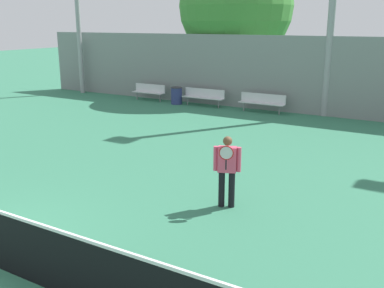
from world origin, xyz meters
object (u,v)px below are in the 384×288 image
trash_bin (177,96)px  bench_courtside_near (149,91)px  tennis_player (227,167)px  tree_green_broad (236,6)px  bench_by_gate (262,101)px  bench_courtside_far (204,96)px

trash_bin → bench_courtside_near: bearing=173.0°
tennis_player → tree_green_broad: 15.89m
bench_by_gate → tree_green_broad: tree_green_broad is taller
bench_courtside_far → trash_bin: trash_bin is taller
tennis_player → bench_courtside_near: size_ratio=0.86×
bench_by_gate → tree_green_broad: 6.27m
bench_courtside_far → tree_green_broad: (-0.03, 3.44, 4.26)m
tennis_player → trash_bin: tennis_player is taller
bench_by_gate → trash_bin: bearing=-177.1°
tree_green_broad → bench_courtside_near: bearing=-133.2°
trash_bin → bench_courtside_far: bearing=9.1°
bench_courtside_near → bench_courtside_far: size_ratio=0.85×
trash_bin → tree_green_broad: (1.39, 3.67, 4.34)m
bench_by_gate → bench_courtside_far: bearing=180.0°
tennis_player → bench_courtside_near: 14.37m
tree_green_broad → tennis_player: bearing=-64.9°
tennis_player → bench_courtside_far: size_ratio=0.74×
bench_courtside_near → tennis_player: bearing=-47.1°
bench_by_gate → tree_green_broad: (-3.06, 3.44, 4.26)m
trash_bin → tree_green_broad: tree_green_broad is taller
bench_courtside_near → tree_green_broad: (3.23, 3.44, 4.26)m
bench_by_gate → tree_green_broad: size_ratio=0.28×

